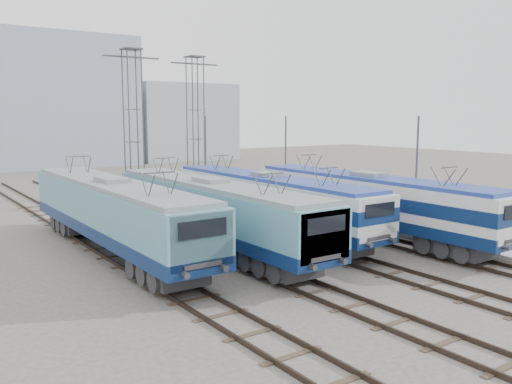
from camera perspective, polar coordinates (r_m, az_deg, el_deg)
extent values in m
plane|color=#514C47|center=(25.05, 7.30, -8.29)|extent=(160.00, 160.00, 0.00)
cube|color=#9E9E99|center=(37.53, 10.68, -2.65)|extent=(4.00, 70.00, 0.30)
cube|color=#0B1F49|center=(28.39, -14.71, -3.63)|extent=(2.90, 18.35, 0.61)
cube|color=teal|center=(28.17, -14.80, -1.19)|extent=(2.85, 18.35, 1.84)
cube|color=teal|center=(20.29, -6.12, -5.03)|extent=(2.63, 0.71, 2.08)
cube|color=slate|center=(28.03, -14.88, 0.86)|extent=(2.63, 17.62, 0.20)
cube|color=#262628|center=(23.07, -9.32, -8.11)|extent=(2.14, 3.67, 0.69)
cube|color=#262628|center=(34.24, -18.22, -3.10)|extent=(2.14, 3.67, 0.69)
cube|color=#0B1F49|center=(28.47, -4.75, -3.45)|extent=(2.81, 17.73, 0.59)
cube|color=teal|center=(28.26, -4.77, -1.09)|extent=(2.76, 17.73, 1.77)
cube|color=teal|center=(21.47, 6.77, -4.52)|extent=(2.54, 0.69, 2.01)
cube|color=slate|center=(28.12, -4.80, 0.89)|extent=(2.54, 17.03, 0.20)
cube|color=#262628|center=(23.85, 2.49, -7.52)|extent=(2.07, 3.55, 0.67)
cube|color=#262628|center=(33.76, -9.79, -3.00)|extent=(2.07, 3.55, 0.67)
cube|color=#0B1F49|center=(31.84, 1.22, -2.24)|extent=(2.74, 17.32, 0.58)
cube|color=silver|center=(31.66, 1.22, -0.18)|extent=(2.69, 17.32, 1.73)
cube|color=#0B1F49|center=(31.67, 1.22, -0.27)|extent=(2.73, 17.34, 0.67)
cube|color=silver|center=(25.53, 12.31, -2.76)|extent=(2.48, 0.67, 1.96)
cube|color=navy|center=(31.54, 1.23, 1.55)|extent=(2.48, 16.63, 0.19)
cube|color=#262628|center=(27.64, 8.32, -5.44)|extent=(2.02, 3.46, 0.65)
cube|color=#262628|center=(36.72, -4.10, -2.03)|extent=(2.02, 3.46, 0.65)
cube|color=#0B1F49|center=(32.04, 11.69, -2.31)|extent=(2.79, 17.65, 0.59)
cube|color=silver|center=(31.85, 11.75, -0.22)|extent=(2.74, 17.65, 1.76)
cube|color=#0B1F49|center=(31.86, 11.75, -0.31)|extent=(2.78, 17.67, 0.69)
cube|color=silver|center=(26.86, 24.99, -2.71)|extent=(2.53, 0.69, 2.00)
cube|color=navy|center=(31.73, 11.80, 1.53)|extent=(2.53, 16.94, 0.20)
cube|color=#262628|center=(28.56, 20.27, -5.41)|extent=(2.06, 3.53, 0.66)
cube|color=#262628|center=(36.39, 4.93, -2.12)|extent=(2.06, 3.53, 0.66)
cylinder|color=#3F4247|center=(42.23, -13.17, 6.45)|extent=(0.10, 0.10, 12.00)
cylinder|color=#3F4247|center=(42.65, -11.79, 6.50)|extent=(0.10, 0.10, 12.00)
cylinder|color=#3F4247|center=(43.26, -13.72, 6.46)|extent=(0.10, 0.10, 12.00)
cylinder|color=#3F4247|center=(43.67, -12.37, 6.52)|extent=(0.10, 0.10, 12.00)
cube|color=#3F4247|center=(43.16, -12.99, 13.67)|extent=(4.50, 0.12, 0.12)
cylinder|color=#3F4247|center=(46.80, -6.64, 6.74)|extent=(0.10, 0.10, 12.00)
cylinder|color=#3F4247|center=(47.33, -5.46, 6.77)|extent=(0.10, 0.10, 12.00)
cylinder|color=#3F4247|center=(47.77, -7.27, 6.75)|extent=(0.10, 0.10, 12.00)
cylinder|color=#3F4247|center=(48.29, -6.11, 6.78)|extent=(0.10, 0.10, 12.00)
cube|color=#3F4247|center=(47.74, -6.47, 13.25)|extent=(4.50, 0.12, 0.12)
cylinder|color=#3F4247|center=(31.92, 16.50, 1.38)|extent=(0.12, 0.12, 7.00)
cylinder|color=#3F4247|center=(40.46, 3.12, 3.04)|extent=(0.12, 0.12, 7.00)
cylinder|color=#3F4247|center=(50.43, -5.31, 4.00)|extent=(0.12, 0.12, 7.00)
cube|color=#8793A7|center=(82.30, -20.91, 8.89)|extent=(22.00, 14.00, 18.00)
cube|color=#8E979E|center=(89.33, -8.18, 7.30)|extent=(16.00, 12.00, 12.00)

